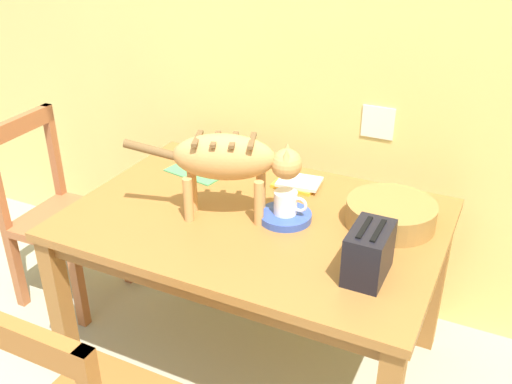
# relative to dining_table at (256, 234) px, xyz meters

# --- Properties ---
(wall_rear) EXTENTS (4.96, 0.11, 2.50)m
(wall_rear) POSITION_rel_dining_table_xyz_m (0.04, 0.69, 0.60)
(wall_rear) COLOR #EBD377
(wall_rear) RESTS_ON ground_plane
(dining_table) EXTENTS (1.39, 0.96, 0.73)m
(dining_table) POSITION_rel_dining_table_xyz_m (0.00, 0.00, 0.00)
(dining_table) COLOR #9A632E
(dining_table) RESTS_ON ground_plane
(cat) EXTENTS (0.62, 0.28, 0.33)m
(cat) POSITION_rel_dining_table_xyz_m (-0.08, -0.05, 0.32)
(cat) COLOR tan
(cat) RESTS_ON dining_table
(saucer_bowl) EXTENTS (0.20, 0.20, 0.03)m
(saucer_bowl) POSITION_rel_dining_table_xyz_m (0.11, 0.02, 0.10)
(saucer_bowl) COLOR #304DAD
(saucer_bowl) RESTS_ON dining_table
(coffee_mug) EXTENTS (0.13, 0.09, 0.09)m
(coffee_mug) POSITION_rel_dining_table_xyz_m (0.12, 0.02, 0.16)
(coffee_mug) COLOR white
(coffee_mug) RESTS_ON saucer_bowl
(magazine) EXTENTS (0.29, 0.24, 0.01)m
(magazine) POSITION_rel_dining_table_xyz_m (-0.40, 0.25, 0.09)
(magazine) COLOR #4CA15F
(magazine) RESTS_ON dining_table
(book_stack) EXTENTS (0.20, 0.15, 0.03)m
(book_stack) POSITION_rel_dining_table_xyz_m (0.05, 0.30, 0.10)
(book_stack) COLOR yellow
(book_stack) RESTS_ON dining_table
(wicker_basket) EXTENTS (0.33, 0.33, 0.09)m
(wicker_basket) POSITION_rel_dining_table_xyz_m (0.48, 0.16, 0.13)
(wicker_basket) COLOR olive
(wicker_basket) RESTS_ON dining_table
(toaster) EXTENTS (0.12, 0.20, 0.18)m
(toaster) POSITION_rel_dining_table_xyz_m (0.49, -0.19, 0.17)
(toaster) COLOR black
(toaster) RESTS_ON dining_table
(wooden_chair_near) EXTENTS (0.44, 0.44, 0.92)m
(wooden_chair_near) POSITION_rel_dining_table_xyz_m (-1.08, 0.04, -0.20)
(wooden_chair_near) COLOR #A15B35
(wooden_chair_near) RESTS_ON ground_plane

